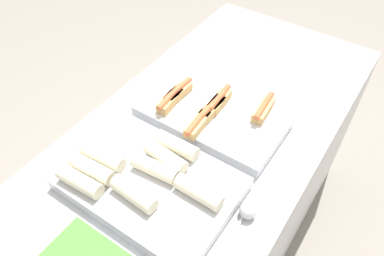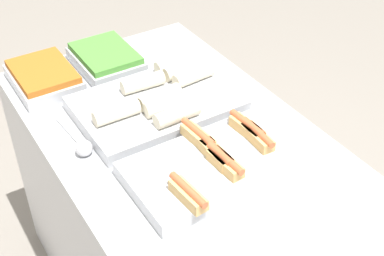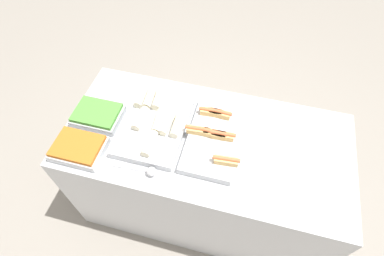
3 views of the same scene
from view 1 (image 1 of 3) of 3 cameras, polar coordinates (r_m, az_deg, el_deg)
ground_plane at (r=2.19m, az=1.36°, el=-17.04°), size 12.00×12.00×0.00m
counter at (r=1.79m, az=1.63°, el=-10.38°), size 1.76×0.84×0.93m
tray_hotdogs at (r=1.43m, az=2.91°, el=2.04°), size 0.35×0.55×0.10m
tray_wraps at (r=1.23m, az=-6.74°, el=-7.93°), size 0.38×0.55×0.10m
serving_spoon_near at (r=1.18m, az=8.18°, el=-12.89°), size 0.26×0.06×0.06m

